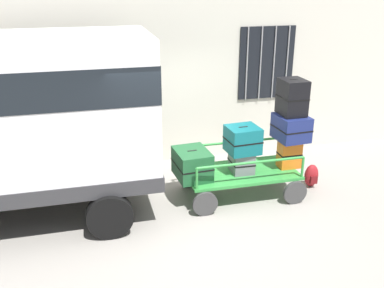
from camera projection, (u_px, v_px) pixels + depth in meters
ground_plane at (188, 208)px, 7.35m from camera, size 40.00×40.00×0.00m
building_wall at (161, 41)px, 8.47m from camera, size 12.00×0.38×5.00m
luggage_cart at (241, 176)px, 7.67m from camera, size 2.04×1.13×0.47m
cart_railing at (242, 155)px, 7.52m from camera, size 1.92×1.00×0.39m
suitcase_left_bottom at (192, 164)px, 7.33m from camera, size 0.61×0.75×0.49m
suitcase_midleft_bottom at (241, 162)px, 7.56m from camera, size 0.38×0.45×0.38m
suitcase_midleft_middle at (243, 140)px, 7.40m from camera, size 0.58×0.55×0.46m
suitcase_center_bottom at (289, 153)px, 7.71m from camera, size 0.39×0.27×0.53m
suitcase_center_middle at (291, 128)px, 7.55m from camera, size 0.56×0.63×0.45m
suitcase_center_top at (292, 97)px, 7.41m from camera, size 0.42×0.50×0.62m
backpack at (311, 176)px, 8.04m from camera, size 0.27×0.22×0.44m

